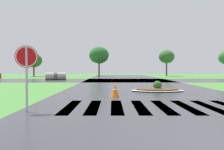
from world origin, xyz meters
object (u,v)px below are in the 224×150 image
Objects in this scene: stop_sign at (27,63)px; drainage_pipe_stack at (56,76)px; traffic_cone at (115,91)px; median_island at (158,89)px.

drainage_pipe_stack is (-4.34, 22.72, -1.20)m from stop_sign.
traffic_cone is (3.09, 4.24, -1.34)m from stop_sign.
stop_sign reaches higher than drainage_pipe_stack.
traffic_cone is (-2.83, -3.29, 0.21)m from median_island.
stop_sign is at bearing -79.18° from drainage_pipe_stack.
drainage_pipe_stack is at bearing 124.04° from median_island.
median_island is at bearing 49.29° from traffic_cone.
drainage_pipe_stack reaches higher than traffic_cone.
stop_sign is at bearing -126.15° from traffic_cone.
median_island is at bearing -55.96° from drainage_pipe_stack.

